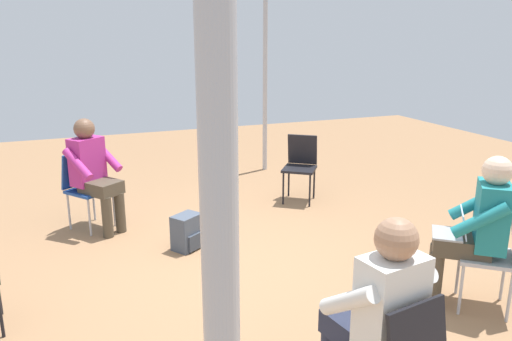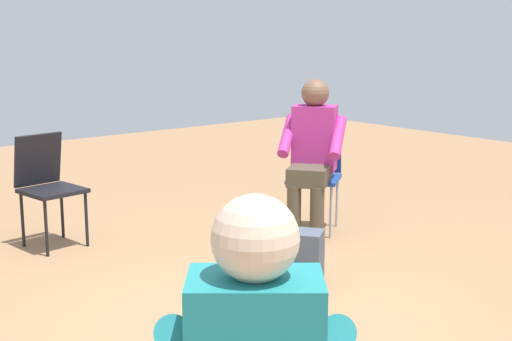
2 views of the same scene
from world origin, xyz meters
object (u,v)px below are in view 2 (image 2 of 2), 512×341
object	(u,v)px
chair_southeast	(316,170)
person_in_magenta	(312,149)
chair_east	(47,181)
backpack_near_laptop_user	(300,261)

from	to	relation	value
chair_southeast	person_in_magenta	bearing A→B (deg)	90.00
chair_southeast	chair_east	bearing A→B (deg)	26.79
person_in_magenta	chair_southeast	bearing A→B (deg)	-90.00
chair_east	person_in_magenta	xyz separation A→B (m)	(-1.06, -1.75, 0.20)
backpack_near_laptop_user	chair_southeast	bearing A→B (deg)	-48.10
chair_east	chair_southeast	bearing A→B (deg)	145.71
chair_southeast	person_in_magenta	xyz separation A→B (m)	(-0.10, 0.13, 0.20)
chair_southeast	person_in_magenta	world-z (taller)	person_in_magenta
person_in_magenta	backpack_near_laptop_user	xyz separation A→B (m)	(-0.80, 0.86, -0.54)
person_in_magenta	backpack_near_laptop_user	world-z (taller)	person_in_magenta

